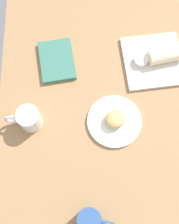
% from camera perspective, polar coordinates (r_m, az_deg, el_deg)
% --- Properties ---
extents(dining_table, '(1.10, 0.90, 0.04)m').
position_cam_1_polar(dining_table, '(1.19, 4.21, 0.75)').
color(dining_table, '#9E754C').
rests_on(dining_table, ground).
extents(round_plate, '(0.21, 0.21, 0.01)m').
position_cam_1_polar(round_plate, '(1.15, 4.82, -1.81)').
color(round_plate, white).
rests_on(round_plate, dining_table).
extents(scone_pastry, '(0.11, 0.11, 0.05)m').
position_cam_1_polar(scone_pastry, '(1.12, 5.02, -1.34)').
color(scone_pastry, tan).
rests_on(scone_pastry, round_plate).
extents(square_plate, '(0.27, 0.27, 0.02)m').
position_cam_1_polar(square_plate, '(1.27, 12.19, 9.62)').
color(square_plate, silver).
rests_on(square_plate, dining_table).
extents(sauce_cup, '(0.06, 0.06, 0.03)m').
position_cam_1_polar(sauce_cup, '(1.24, 9.95, 9.88)').
color(sauce_cup, silver).
rests_on(sauce_cup, square_plate).
extents(breakfast_wrap, '(0.09, 0.15, 0.06)m').
position_cam_1_polar(breakfast_wrap, '(1.25, 14.49, 10.56)').
color(breakfast_wrap, beige).
rests_on(breakfast_wrap, square_plate).
extents(book_stack, '(0.20, 0.16, 0.02)m').
position_cam_1_polar(book_stack, '(1.25, -6.33, 9.84)').
color(book_stack, '#387260').
rests_on(book_stack, dining_table).
extents(coffee_mug, '(0.08, 0.13, 0.10)m').
position_cam_1_polar(coffee_mug, '(1.06, 0.22, -20.15)').
color(coffee_mug, '#2D518C').
rests_on(coffee_mug, dining_table).
extents(second_mug, '(0.09, 0.14, 0.10)m').
position_cam_1_polar(second_mug, '(1.13, -11.74, -1.27)').
color(second_mug, white).
rests_on(second_mug, dining_table).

